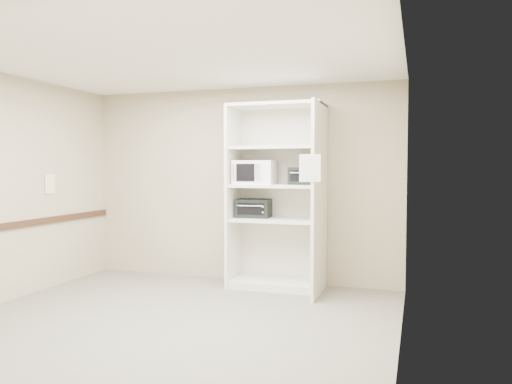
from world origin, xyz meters
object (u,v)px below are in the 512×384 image
(toaster_oven_upper, at_px, (305,176))
(toaster_oven_lower, at_px, (254,208))
(shelving_unit, at_px, (280,203))
(microwave, at_px, (255,172))

(toaster_oven_upper, bearing_deg, toaster_oven_lower, 175.33)
(shelving_unit, relative_size, toaster_oven_lower, 5.46)
(microwave, bearing_deg, shelving_unit, 1.23)
(microwave, xyz_separation_m, toaster_oven_lower, (-0.04, 0.08, -0.48))
(toaster_oven_upper, height_order, toaster_oven_lower, toaster_oven_upper)
(shelving_unit, xyz_separation_m, toaster_oven_lower, (-0.38, 0.05, -0.09))
(shelving_unit, bearing_deg, toaster_oven_upper, 2.94)
(toaster_oven_upper, bearing_deg, microwave, -178.30)
(toaster_oven_upper, relative_size, toaster_oven_lower, 0.89)
(microwave, height_order, toaster_oven_upper, microwave)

